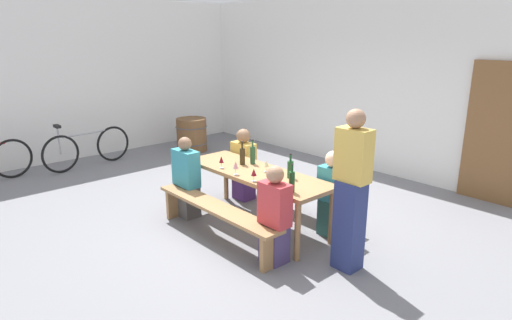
% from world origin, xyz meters
% --- Properties ---
extents(ground_plane, '(24.00, 24.00, 0.00)m').
position_xyz_m(ground_plane, '(0.00, 0.00, 0.00)').
color(ground_plane, slate).
extents(back_wall, '(14.00, 0.20, 3.20)m').
position_xyz_m(back_wall, '(0.00, 3.36, 1.60)').
color(back_wall, white).
rests_on(back_wall, ground).
extents(side_wall, '(0.20, 7.11, 3.20)m').
position_xyz_m(side_wall, '(-4.99, 0.00, 1.60)').
color(side_wall, white).
rests_on(side_wall, ground).
extents(wooden_door, '(0.90, 0.06, 2.10)m').
position_xyz_m(wooden_door, '(1.72, 3.22, 1.05)').
color(wooden_door, brown).
rests_on(wooden_door, ground).
extents(tasting_table, '(2.20, 0.72, 0.75)m').
position_xyz_m(tasting_table, '(0.00, 0.00, 0.67)').
color(tasting_table, '#9E7247').
rests_on(tasting_table, ground).
extents(bench_near, '(2.10, 0.30, 0.45)m').
position_xyz_m(bench_near, '(0.00, -0.66, 0.36)').
color(bench_near, '#9E7247').
rests_on(bench_near, ground).
extents(bench_far, '(2.10, 0.30, 0.45)m').
position_xyz_m(bench_far, '(0.00, 0.66, 0.36)').
color(bench_far, '#9E7247').
rests_on(bench_far, ground).
extents(wine_bottle_0, '(0.07, 0.07, 0.34)m').
position_xyz_m(wine_bottle_0, '(-0.28, 0.19, 0.88)').
color(wine_bottle_0, '#234C2D').
rests_on(wine_bottle_0, tasting_table).
extents(wine_bottle_1, '(0.08, 0.08, 0.31)m').
position_xyz_m(wine_bottle_1, '(0.48, 0.13, 0.86)').
color(wine_bottle_1, '#194723').
rests_on(wine_bottle_1, tasting_table).
extents(wine_bottle_2, '(0.07, 0.07, 0.33)m').
position_xyz_m(wine_bottle_2, '(0.85, -0.23, 0.88)').
color(wine_bottle_2, '#194723').
rests_on(wine_bottle_2, tasting_table).
extents(wine_bottle_3, '(0.07, 0.07, 0.32)m').
position_xyz_m(wine_bottle_3, '(-0.35, 0.07, 0.87)').
color(wine_bottle_3, '#332814').
rests_on(wine_bottle_3, tasting_table).
extents(wine_glass_0, '(0.07, 0.07, 0.16)m').
position_xyz_m(wine_glass_0, '(0.29, -0.29, 0.86)').
color(wine_glass_0, silver).
rests_on(wine_glass_0, tasting_table).
extents(wine_glass_1, '(0.07, 0.07, 0.18)m').
position_xyz_m(wine_glass_1, '(-0.06, -0.29, 0.87)').
color(wine_glass_1, silver).
rests_on(wine_glass_1, tasting_table).
extents(wine_glass_2, '(0.06, 0.06, 0.16)m').
position_xyz_m(wine_glass_2, '(-0.41, -0.25, 0.86)').
color(wine_glass_2, silver).
rests_on(wine_glass_2, tasting_table).
extents(wine_glass_3, '(0.08, 0.08, 0.15)m').
position_xyz_m(wine_glass_3, '(0.11, 0.08, 0.85)').
color(wine_glass_3, silver).
rests_on(wine_glass_3, tasting_table).
extents(seated_guest_near_0, '(0.42, 0.24, 1.13)m').
position_xyz_m(seated_guest_near_0, '(-0.86, -0.51, 0.53)').
color(seated_guest_near_0, '#4B4745').
rests_on(seated_guest_near_0, ground).
extents(seated_guest_near_1, '(0.35, 0.24, 1.12)m').
position_xyz_m(seated_guest_near_1, '(0.87, -0.51, 0.53)').
color(seated_guest_near_1, '#4B3C69').
rests_on(seated_guest_near_1, ground).
extents(seated_guest_far_0, '(0.39, 0.24, 1.10)m').
position_xyz_m(seated_guest_far_0, '(-0.85, 0.51, 0.53)').
color(seated_guest_far_0, '#4F2B72').
rests_on(seated_guest_far_0, ground).
extents(seated_guest_far_1, '(0.33, 0.24, 1.09)m').
position_xyz_m(seated_guest_far_1, '(0.84, 0.51, 0.53)').
color(seated_guest_far_1, '#275851').
rests_on(seated_guest_far_1, ground).
extents(standing_host, '(0.36, 0.24, 1.74)m').
position_xyz_m(standing_host, '(1.49, -0.01, 0.85)').
color(standing_host, navy).
rests_on(standing_host, ground).
extents(wine_barrel, '(0.68, 0.68, 0.72)m').
position_xyz_m(wine_barrel, '(-3.84, 1.57, 0.36)').
color(wine_barrel, brown).
rests_on(wine_barrel, ground).
extents(parked_bicycle_0, '(0.29, 1.77, 0.90)m').
position_xyz_m(parked_bicycle_0, '(-4.17, -0.60, 0.37)').
color(parked_bicycle_0, black).
rests_on(parked_bicycle_0, ground).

